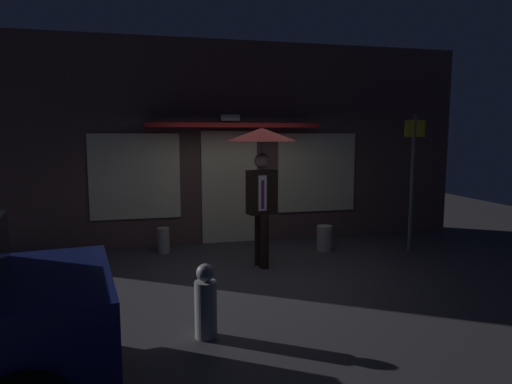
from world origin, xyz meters
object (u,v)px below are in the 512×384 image
(person_with_umbrella, at_px, (262,158))
(sidewalk_bollard, at_px, (164,240))
(fire_hydrant, at_px, (206,303))
(street_sign_post, at_px, (412,175))
(sidewalk_bollard_2, at_px, (324,238))

(person_with_umbrella, relative_size, sidewalk_bollard, 4.87)
(person_with_umbrella, height_order, fire_hydrant, person_with_umbrella)
(street_sign_post, height_order, sidewalk_bollard, street_sign_post)
(sidewalk_bollard, bearing_deg, sidewalk_bollard_2, -10.95)
(sidewalk_bollard, distance_m, fire_hydrant, 3.63)
(sidewalk_bollard_2, height_order, fire_hydrant, fire_hydrant)
(street_sign_post, height_order, sidewalk_bollard_2, street_sign_post)
(sidewalk_bollard, height_order, sidewalk_bollard_2, sidewalk_bollard_2)
(person_with_umbrella, bearing_deg, street_sign_post, -3.21)
(sidewalk_bollard_2, bearing_deg, street_sign_post, -13.23)
(person_with_umbrella, height_order, sidewalk_bollard_2, person_with_umbrella)
(sidewalk_bollard, distance_m, sidewalk_bollard_2, 2.94)
(sidewalk_bollard, xyz_separation_m, sidewalk_bollard_2, (2.89, -0.56, 0.00))
(sidewalk_bollard, relative_size, sidewalk_bollard_2, 0.98)
(sidewalk_bollard_2, bearing_deg, person_with_umbrella, -153.43)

